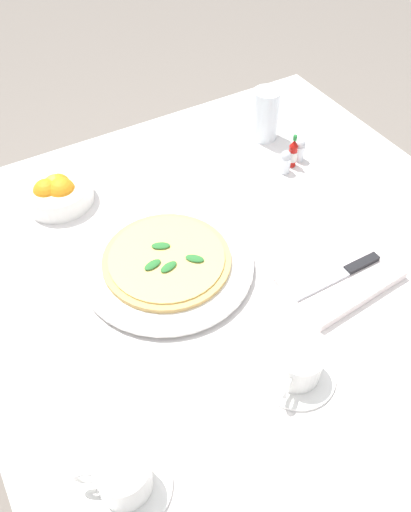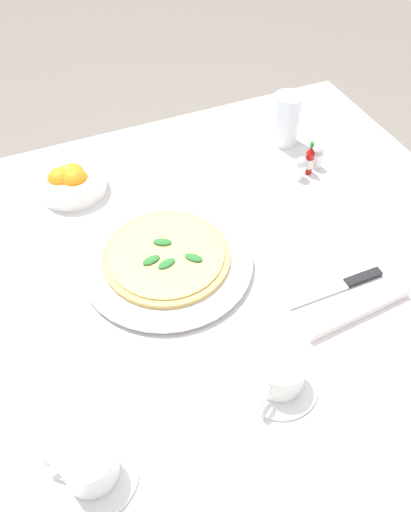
% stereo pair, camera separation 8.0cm
% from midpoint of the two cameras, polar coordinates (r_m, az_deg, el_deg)
% --- Properties ---
extents(ground_plane, '(8.00, 8.00, 0.00)m').
position_cam_midpoint_polar(ground_plane, '(1.64, 1.25, -17.60)').
color(ground_plane, slate).
extents(dining_table, '(1.05, 1.05, 0.73)m').
position_cam_midpoint_polar(dining_table, '(1.13, 1.74, -4.93)').
color(dining_table, white).
rests_on(dining_table, ground_plane).
extents(pizza_plate, '(0.33, 0.33, 0.02)m').
position_cam_midpoint_polar(pizza_plate, '(1.01, -6.49, -0.98)').
color(pizza_plate, white).
rests_on(pizza_plate, dining_table).
extents(pizza, '(0.25, 0.25, 0.02)m').
position_cam_midpoint_polar(pizza, '(0.99, -6.55, -0.45)').
color(pizza, '#DBAD60').
rests_on(pizza, pizza_plate).
extents(coffee_cup_right_edge, '(0.13, 0.13, 0.07)m').
position_cam_midpoint_polar(coffee_cup_right_edge, '(0.79, -12.05, -22.78)').
color(coffee_cup_right_edge, white).
rests_on(coffee_cup_right_edge, dining_table).
extents(coffee_cup_near_right, '(0.13, 0.13, 0.06)m').
position_cam_midpoint_polar(coffee_cup_near_right, '(0.85, 7.37, -12.00)').
color(coffee_cup_near_right, white).
rests_on(coffee_cup_near_right, dining_table).
extents(water_glass_far_left, '(0.07, 0.07, 0.13)m').
position_cam_midpoint_polar(water_glass_far_left, '(1.30, 4.74, 14.85)').
color(water_glass_far_left, white).
rests_on(water_glass_far_left, dining_table).
extents(napkin_folded, '(0.23, 0.15, 0.02)m').
position_cam_midpoint_polar(napkin_folded, '(1.00, 12.37, -2.50)').
color(napkin_folded, white).
rests_on(napkin_folded, dining_table).
extents(dinner_knife, '(0.20, 0.02, 0.01)m').
position_cam_midpoint_polar(dinner_knife, '(0.99, 12.37, -2.04)').
color(dinner_knife, silver).
rests_on(dinner_knife, napkin_folded).
extents(citrus_bowl, '(0.15, 0.15, 0.07)m').
position_cam_midpoint_polar(citrus_bowl, '(1.18, -17.81, 6.66)').
color(citrus_bowl, white).
rests_on(citrus_bowl, dining_table).
extents(hot_sauce_bottle, '(0.02, 0.02, 0.08)m').
position_cam_midpoint_polar(hot_sauce_bottle, '(1.23, 7.67, 10.99)').
color(hot_sauce_bottle, '#B7140F').
rests_on(hot_sauce_bottle, dining_table).
extents(salt_shaker, '(0.03, 0.03, 0.06)m').
position_cam_midpoint_polar(salt_shaker, '(1.21, 6.81, 10.03)').
color(salt_shaker, white).
rests_on(salt_shaker, dining_table).
extents(pepper_shaker, '(0.03, 0.03, 0.06)m').
position_cam_midpoint_polar(pepper_shaker, '(1.26, 8.42, 11.25)').
color(pepper_shaker, white).
rests_on(pepper_shaker, dining_table).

